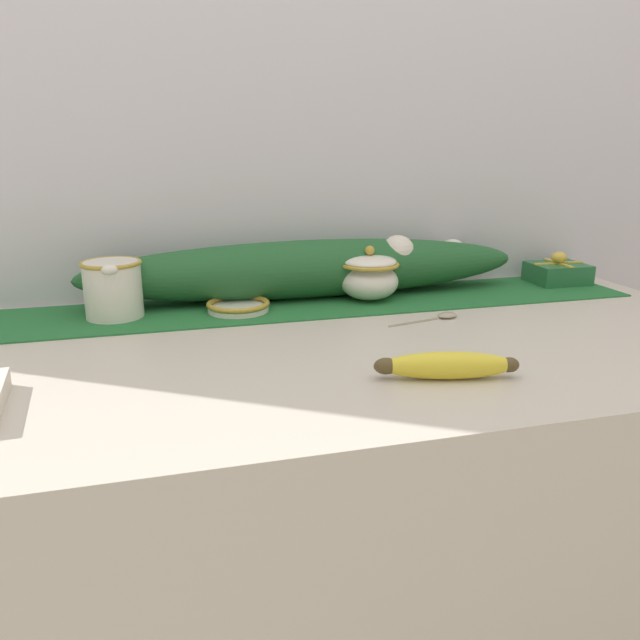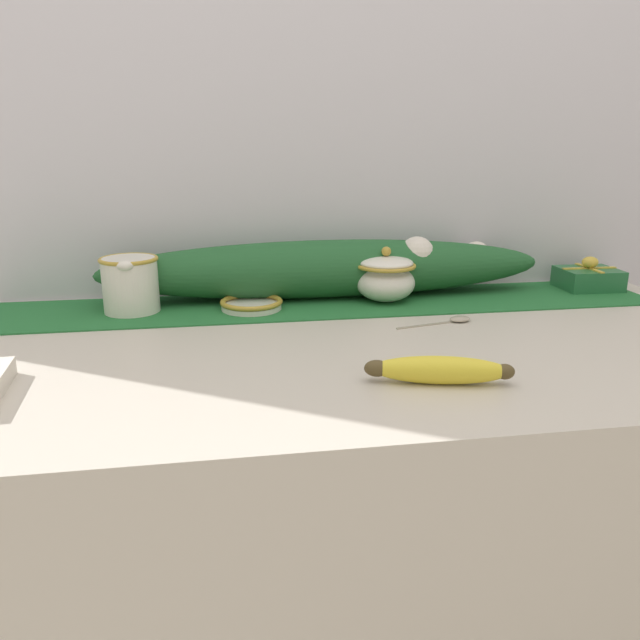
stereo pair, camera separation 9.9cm
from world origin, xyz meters
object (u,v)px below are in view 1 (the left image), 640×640
(cream_pitcher, at_px, (113,287))
(sugar_bowl, at_px, (369,276))
(spoon, at_px, (444,316))
(gift_box, at_px, (557,272))
(banana, at_px, (447,365))
(small_dish, at_px, (238,306))

(cream_pitcher, xyz_separation_m, sugar_bowl, (0.51, -0.00, -0.01))
(spoon, bearing_deg, sugar_bowl, 106.15)
(sugar_bowl, distance_m, gift_box, 0.49)
(banana, bearing_deg, small_dish, 118.31)
(cream_pitcher, distance_m, sugar_bowl, 0.51)
(banana, bearing_deg, spoon, 64.27)
(sugar_bowl, xyz_separation_m, banana, (-0.05, -0.45, -0.03))
(banana, distance_m, gift_box, 0.72)
(small_dish, xyz_separation_m, gift_box, (0.76, 0.06, 0.01))
(sugar_bowl, distance_m, banana, 0.46)
(banana, relative_size, gift_box, 1.61)
(sugar_bowl, bearing_deg, gift_box, 4.15)
(small_dish, xyz_separation_m, banana, (0.23, -0.43, 0.01))
(cream_pitcher, relative_size, spoon, 0.85)
(small_dish, bearing_deg, cream_pitcher, 174.53)
(spoon, bearing_deg, small_dish, 145.89)
(cream_pitcher, bearing_deg, banana, -44.39)
(sugar_bowl, bearing_deg, spoon, -61.15)
(sugar_bowl, bearing_deg, banana, -95.86)
(cream_pitcher, relative_size, small_dish, 1.06)
(sugar_bowl, relative_size, small_dish, 1.00)
(banana, relative_size, spoon, 1.34)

